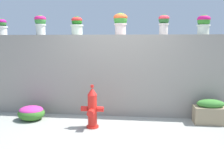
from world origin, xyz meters
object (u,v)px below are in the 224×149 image
potted_plant_0 (1,26)px  potted_plant_1 (40,23)px  potted_plant_2 (77,25)px  potted_plant_4 (164,22)px  planter_box (210,112)px  potted_plant_3 (120,22)px  potted_plant_5 (204,23)px  flower_bush_left (31,112)px  fire_hydrant (92,109)px

potted_plant_0 → potted_plant_1: size_ratio=0.85×
potted_plant_2 → potted_plant_4: bearing=1.9°
potted_plant_4 → planter_box: 2.05m
potted_plant_1 → potted_plant_3: (1.78, 0.04, 0.02)m
planter_box → potted_plant_1: bearing=173.2°
potted_plant_3 → potted_plant_5: size_ratio=1.15×
planter_box → potted_plant_2: bearing=171.7°
potted_plant_3 → flower_bush_left: (-1.80, -0.63, -1.88)m
flower_bush_left → planter_box: bearing=2.7°
potted_plant_1 → potted_plant_5: bearing=0.2°
potted_plant_1 → planter_box: 4.04m
potted_plant_5 → flower_bush_left: bearing=-170.3°
potted_plant_2 → potted_plant_0: bearing=179.2°
potted_plant_4 → potted_plant_5: (0.81, -0.03, -0.02)m
fire_hydrant → planter_box: (2.28, 0.47, -0.13)m
planter_box → potted_plant_0: bearing=174.6°
flower_bush_left → potted_plant_3: bearing=19.2°
fire_hydrant → flower_bush_left: size_ratio=1.49×
potted_plant_3 → potted_plant_4: potted_plant_3 is taller
potted_plant_0 → flower_bush_left: size_ratio=0.67×
fire_hydrant → flower_bush_left: 1.40m
flower_bush_left → potted_plant_1: bearing=87.2°
potted_plant_1 → potted_plant_3: bearing=1.2°
potted_plant_4 → potted_plant_5: size_ratio=1.03×
potted_plant_0 → potted_plant_2: bearing=-0.8°
potted_plant_4 → planter_box: potted_plant_4 is taller
fire_hydrant → planter_box: bearing=11.7°
potted_plant_2 → potted_plant_4: size_ratio=0.95×
potted_plant_3 → potted_plant_4: (0.92, 0.00, -0.03)m
potted_plant_3 → planter_box: (1.82, -0.46, -1.81)m
potted_plant_0 → flower_bush_left: bearing=-33.7°
flower_bush_left → planter_box: 3.63m
potted_plant_0 → planter_box: 4.86m
potted_plant_5 → flower_bush_left: size_ratio=0.73×
potted_plant_1 → potted_plant_2: potted_plant_1 is taller
potted_plant_1 → potted_plant_4: bearing=0.8°
potted_plant_3 → fire_hydrant: 1.97m
potted_plant_0 → flower_bush_left: 2.11m
potted_plant_2 → fire_hydrant: size_ratio=0.48×
potted_plant_0 → fire_hydrant: size_ratio=0.45×
potted_plant_2 → potted_plant_3: 0.95m
potted_plant_3 → planter_box: bearing=-14.2°
potted_plant_1 → flower_bush_left: size_ratio=0.79×
potted_plant_5 → planter_box: potted_plant_5 is taller
potted_plant_1 → flower_bush_left: (-0.03, -0.59, -1.87)m
potted_plant_2 → planter_box: bearing=-8.3°
potted_plant_2 → potted_plant_3: bearing=3.4°
potted_plant_4 → fire_hydrant: size_ratio=0.51×
potted_plant_3 → potted_plant_2: bearing=-176.6°
potted_plant_5 → planter_box: (0.10, -0.44, -1.76)m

